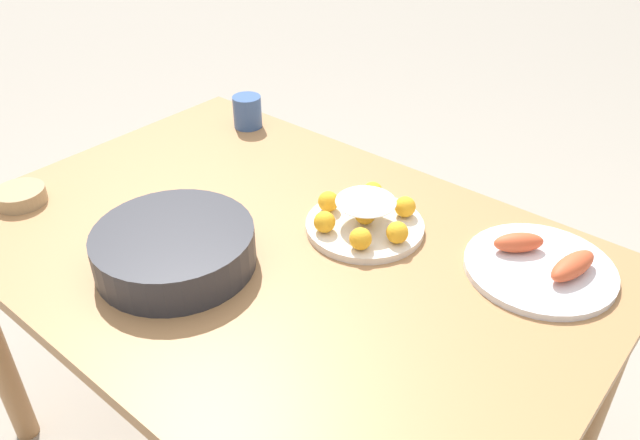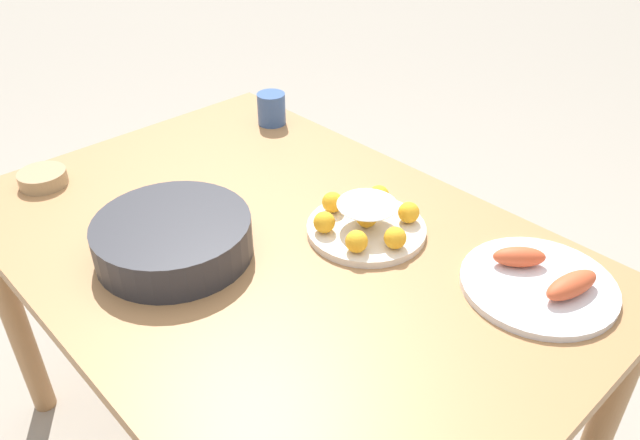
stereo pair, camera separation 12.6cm
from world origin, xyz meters
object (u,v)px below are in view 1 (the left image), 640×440
(dining_table, at_px, (276,279))
(sauce_bowl, at_px, (20,195))
(seafood_platter, at_px, (542,265))
(cake_plate, at_px, (365,219))
(cup_near, at_px, (247,112))
(serving_bowl, at_px, (174,247))

(dining_table, bearing_deg, sauce_bowl, 24.78)
(seafood_platter, bearing_deg, dining_table, 30.20)
(dining_table, distance_m, cake_plate, 0.23)
(sauce_bowl, relative_size, cup_near, 1.26)
(serving_bowl, xyz_separation_m, seafood_platter, (-0.55, -0.43, -0.03))
(seafood_platter, relative_size, cup_near, 3.28)
(sauce_bowl, distance_m, seafood_platter, 1.11)
(seafood_platter, bearing_deg, serving_bowl, 38.33)
(sauce_bowl, xyz_separation_m, cup_near, (-0.11, -0.60, 0.02))
(dining_table, height_order, cup_near, cup_near)
(serving_bowl, bearing_deg, dining_table, -119.49)
(seafood_platter, bearing_deg, cup_near, -5.88)
(cup_near, bearing_deg, seafood_platter, 174.12)
(cake_plate, distance_m, sauce_bowl, 0.77)
(cake_plate, distance_m, seafood_platter, 0.36)
(dining_table, relative_size, cup_near, 15.07)
(dining_table, xyz_separation_m, seafood_platter, (-0.45, -0.26, 0.11))
(sauce_bowl, height_order, seafood_platter, seafood_platter)
(dining_table, xyz_separation_m, cake_plate, (-0.11, -0.16, 0.12))
(serving_bowl, relative_size, cup_near, 3.55)
(cake_plate, bearing_deg, sauce_bowl, 32.04)
(dining_table, xyz_separation_m, serving_bowl, (0.10, 0.17, 0.14))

